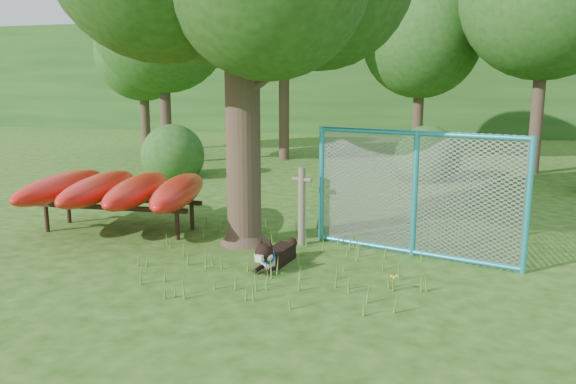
# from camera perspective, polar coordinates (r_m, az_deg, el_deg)

# --- Properties ---
(ground) EXTENTS (80.00, 80.00, 0.00)m
(ground) POSITION_cam_1_polar(r_m,az_deg,el_deg) (7.78, -3.87, -8.80)
(ground) COLOR #214C0F
(ground) RESTS_ON ground
(wooden_post) EXTENTS (0.35, 0.15, 1.29)m
(wooden_post) POSITION_cam_1_polar(r_m,az_deg,el_deg) (9.19, 1.41, -1.25)
(wooden_post) COLOR #675E4D
(wooden_post) RESTS_ON ground
(kayak_rack) EXTENTS (3.51, 3.11, 1.00)m
(kayak_rack) POSITION_cam_1_polar(r_m,az_deg,el_deg) (10.51, -16.87, 0.29)
(kayak_rack) COLOR black
(kayak_rack) RESTS_ON ground
(husky_dog) EXTENTS (0.40, 1.13, 0.51)m
(husky_dog) POSITION_cam_1_polar(r_m,az_deg,el_deg) (8.20, -1.45, -6.42)
(husky_dog) COLOR black
(husky_dog) RESTS_ON ground
(fence_section) EXTENTS (3.21, 1.00, 3.23)m
(fence_section) POSITION_cam_1_polar(r_m,az_deg,el_deg) (8.77, 12.74, -0.19)
(fence_section) COLOR #29A4C0
(fence_section) RESTS_ON ground
(wildflower_clump) EXTENTS (0.10, 0.11, 0.23)m
(wildflower_clump) POSITION_cam_1_polar(r_m,az_deg,el_deg) (7.38, 10.65, -8.58)
(wildflower_clump) COLOR #51842B
(wildflower_clump) RESTS_ON ground
(bg_tree_a) EXTENTS (4.40, 4.40, 6.70)m
(bg_tree_a) POSITION_cam_1_polar(r_m,az_deg,el_deg) (19.22, -12.68, 16.25)
(bg_tree_a) COLOR #3B2B20
(bg_tree_a) RESTS_ON ground
(bg_tree_c) EXTENTS (4.00, 4.00, 6.12)m
(bg_tree_c) POSITION_cam_1_polar(r_m,az_deg,el_deg) (19.97, 13.38, 14.93)
(bg_tree_c) COLOR #3B2B20
(bg_tree_c) RESTS_ON ground
(bg_tree_f) EXTENTS (3.60, 3.60, 5.55)m
(bg_tree_f) POSITION_cam_1_polar(r_m,az_deg,el_deg) (23.00, -14.60, 13.37)
(bg_tree_f) COLOR #3B2B20
(bg_tree_f) RESTS_ON ground
(shrub_left) EXTENTS (1.80, 1.80, 1.80)m
(shrub_left) POSITION_cam_1_polar(r_m,az_deg,el_deg) (16.43, -11.54, 1.54)
(shrub_left) COLOR #1F4D19
(shrub_left) RESTS_ON ground
(shrub_mid) EXTENTS (1.80, 1.80, 1.80)m
(shrub_mid) POSITION_cam_1_polar(r_m,az_deg,el_deg) (16.11, 13.85, 1.26)
(shrub_mid) COLOR #1F4D19
(shrub_mid) RESTS_ON ground
(wooded_hillside) EXTENTS (80.00, 12.00, 6.00)m
(wooded_hillside) POSITION_cam_1_polar(r_m,az_deg,el_deg) (34.98, 11.96, 11.35)
(wooded_hillside) COLOR #1F4D19
(wooded_hillside) RESTS_ON ground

